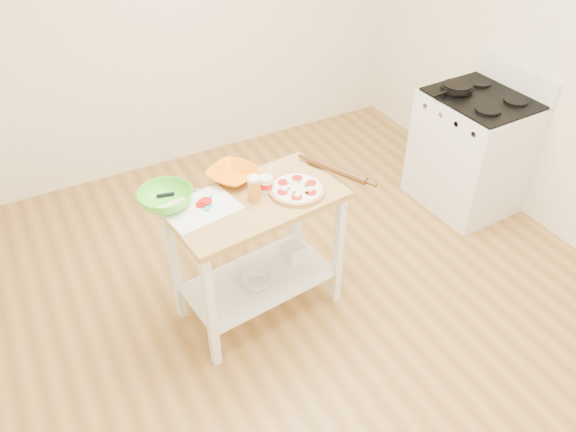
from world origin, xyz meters
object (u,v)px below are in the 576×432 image
(pizza, at_px, (297,189))
(shelf_bin, at_px, (294,252))
(gas_stove, at_px, (471,151))
(spatula, at_px, (208,203))
(skillet, at_px, (456,88))
(shelf_glass_bowl, at_px, (256,281))
(yogurt_tub, at_px, (266,184))
(orange_bowl, at_px, (233,175))
(cutting_board, at_px, (200,208))
(knife, at_px, (174,193))
(beer_pint, at_px, (254,189))
(prep_island, at_px, (257,234))
(green_bowl, at_px, (166,199))
(rolling_pin, at_px, (336,170))

(pizza, height_order, shelf_bin, pizza)
(gas_stove, distance_m, spatula, 2.33)
(skillet, bearing_deg, shelf_glass_bowl, -173.51)
(spatula, height_order, yogurt_tub, yogurt_tub)
(orange_bowl, height_order, yogurt_tub, yogurt_tub)
(pizza, height_order, cutting_board, pizza)
(pizza, distance_m, knife, 0.71)
(beer_pint, bearing_deg, cutting_board, 168.27)
(prep_island, height_order, shelf_glass_bowl, prep_island)
(orange_bowl, distance_m, yogurt_tub, 0.24)
(green_bowl, relative_size, shelf_glass_bowl, 1.61)
(spatula, bearing_deg, gas_stove, -38.32)
(yogurt_tub, bearing_deg, shelf_bin, 6.48)
(pizza, xyz_separation_m, cutting_board, (-0.56, 0.11, -0.01))
(cutting_board, bearing_deg, knife, 104.88)
(skillet, relative_size, rolling_pin, 0.90)
(gas_stove, height_order, beer_pint, gas_stove)
(cutting_board, bearing_deg, rolling_pin, -13.12)
(beer_pint, relative_size, rolling_pin, 0.37)
(yogurt_tub, xyz_separation_m, shelf_bin, (0.21, 0.02, -0.63))
(cutting_board, bearing_deg, spatula, -1.59)
(skillet, xyz_separation_m, shelf_glass_bowl, (-1.93, -0.49, -0.69))
(prep_island, xyz_separation_m, spatula, (-0.26, 0.07, 0.28))
(pizza, distance_m, shelf_glass_bowl, 0.69)
(spatula, relative_size, yogurt_tub, 0.80)
(knife, relative_size, shelf_glass_bowl, 1.41)
(green_bowl, distance_m, beer_pint, 0.50)
(gas_stove, bearing_deg, yogurt_tub, -174.54)
(shelf_bin, bearing_deg, shelf_glass_bowl, -163.00)
(pizza, bearing_deg, skillet, 16.95)
(yogurt_tub, bearing_deg, cutting_board, 176.84)
(green_bowl, xyz_separation_m, yogurt_tub, (0.56, -0.14, 0.00))
(knife, height_order, yogurt_tub, yogurt_tub)
(prep_island, distance_m, pizza, 0.37)
(skillet, bearing_deg, beer_pint, -174.32)
(skillet, bearing_deg, yogurt_tub, -174.88)
(spatula, bearing_deg, yogurt_tub, -48.89)
(beer_pint, xyz_separation_m, shelf_bin, (0.30, 0.07, -0.66))
(gas_stove, relative_size, beer_pint, 7.24)
(green_bowl, xyz_separation_m, shelf_glass_bowl, (0.43, -0.22, -0.66))
(spatula, distance_m, shelf_bin, 0.81)
(gas_stove, distance_m, cutting_board, 2.39)
(spatula, bearing_deg, prep_island, -58.48)
(cutting_board, xyz_separation_m, orange_bowl, (0.28, 0.18, 0.03))
(orange_bowl, relative_size, rolling_pin, 0.67)
(prep_island, height_order, spatula, spatula)
(beer_pint, bearing_deg, prep_island, 31.89)
(shelf_bin, bearing_deg, gas_stove, 7.68)
(spatula, bearing_deg, rolling_pin, -48.89)
(prep_island, height_order, green_bowl, green_bowl)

